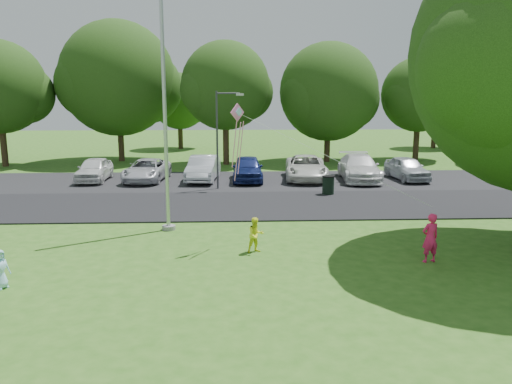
{
  "coord_description": "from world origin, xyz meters",
  "views": [
    {
      "loc": [
        -1.07,
        -13.15,
        4.93
      ],
      "look_at": [
        -0.28,
        4.0,
        1.6
      ],
      "focal_mm": 35.0,
      "sensor_mm": 36.0,
      "label": 1
    }
  ],
  "objects_px": {
    "street_lamp": "(221,131)",
    "woman": "(430,238)",
    "trash_can": "(328,185)",
    "flagpole": "(165,117)",
    "kite": "(242,128)",
    "child_yellow": "(256,235)",
    "child_blue": "(0,269)"
  },
  "relations": [
    {
      "from": "flagpole",
      "to": "kite",
      "type": "bearing_deg",
      "value": -39.56
    },
    {
      "from": "flagpole",
      "to": "woman",
      "type": "relative_size",
      "value": 6.67
    },
    {
      "from": "street_lamp",
      "to": "kite",
      "type": "distance_m",
      "value": 10.34
    },
    {
      "from": "woman",
      "to": "kite",
      "type": "distance_m",
      "value": 6.65
    },
    {
      "from": "trash_can",
      "to": "child_yellow",
      "type": "xyz_separation_m",
      "value": [
        -4.05,
        -9.11,
        0.07
      ]
    },
    {
      "from": "flagpole",
      "to": "child_yellow",
      "type": "relative_size",
      "value": 8.78
    },
    {
      "from": "flagpole",
      "to": "child_blue",
      "type": "height_order",
      "value": "flagpole"
    },
    {
      "from": "woman",
      "to": "child_blue",
      "type": "height_order",
      "value": "woman"
    },
    {
      "from": "child_blue",
      "to": "kite",
      "type": "distance_m",
      "value": 7.93
    },
    {
      "from": "flagpole",
      "to": "woman",
      "type": "bearing_deg",
      "value": -26.11
    },
    {
      "from": "street_lamp",
      "to": "trash_can",
      "type": "height_order",
      "value": "street_lamp"
    },
    {
      "from": "child_yellow",
      "to": "flagpole",
      "type": "bearing_deg",
      "value": 114.91
    },
    {
      "from": "child_blue",
      "to": "kite",
      "type": "bearing_deg",
      "value": -29.39
    },
    {
      "from": "street_lamp",
      "to": "woman",
      "type": "height_order",
      "value": "street_lamp"
    },
    {
      "from": "street_lamp",
      "to": "child_yellow",
      "type": "height_order",
      "value": "street_lamp"
    },
    {
      "from": "trash_can",
      "to": "child_blue",
      "type": "bearing_deg",
      "value": -132.35
    },
    {
      "from": "flagpole",
      "to": "street_lamp",
      "type": "bearing_deg",
      "value": 77.32
    },
    {
      "from": "woman",
      "to": "street_lamp",
      "type": "bearing_deg",
      "value": -75.5
    },
    {
      "from": "street_lamp",
      "to": "woman",
      "type": "xyz_separation_m",
      "value": [
        6.49,
        -12.08,
        -2.36
      ]
    },
    {
      "from": "trash_can",
      "to": "woman",
      "type": "xyz_separation_m",
      "value": [
        1.11,
        -10.3,
        0.25
      ]
    },
    {
      "from": "street_lamp",
      "to": "kite",
      "type": "bearing_deg",
      "value": -88.87
    },
    {
      "from": "street_lamp",
      "to": "trash_can",
      "type": "bearing_deg",
      "value": -22.28
    },
    {
      "from": "flagpole",
      "to": "street_lamp",
      "type": "relative_size",
      "value": 1.93
    },
    {
      "from": "flagpole",
      "to": "child_yellow",
      "type": "bearing_deg",
      "value": -42.58
    },
    {
      "from": "child_yellow",
      "to": "child_blue",
      "type": "distance_m",
      "value": 7.28
    },
    {
      "from": "street_lamp",
      "to": "child_yellow",
      "type": "relative_size",
      "value": 4.54
    },
    {
      "from": "street_lamp",
      "to": "child_yellow",
      "type": "bearing_deg",
      "value": -87.08
    },
    {
      "from": "flagpole",
      "to": "kite",
      "type": "relative_size",
      "value": 1.68
    },
    {
      "from": "trash_can",
      "to": "street_lamp",
      "type": "bearing_deg",
      "value": 161.72
    },
    {
      "from": "flagpole",
      "to": "woman",
      "type": "height_order",
      "value": "flagpole"
    },
    {
      "from": "flagpole",
      "to": "child_blue",
      "type": "relative_size",
      "value": 9.59
    },
    {
      "from": "trash_can",
      "to": "child_blue",
      "type": "xyz_separation_m",
      "value": [
        -10.8,
        -11.84,
        0.03
      ]
    }
  ]
}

